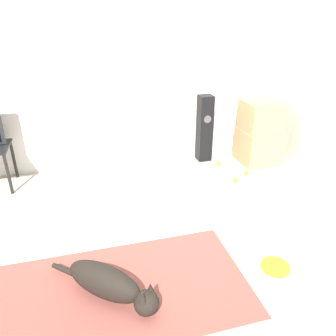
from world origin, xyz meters
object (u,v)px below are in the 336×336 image
at_px(floor_speaker, 204,129).
at_px(tennis_ball_near_speaker, 246,173).
at_px(cardboard_box_upper, 261,116).
at_px(frisbee, 275,266).
at_px(tennis_ball_by_boxes, 218,163).
at_px(dog, 110,284).
at_px(tennis_ball_loose_on_carpet, 235,180).
at_px(cardboard_box_lower, 259,146).

bearing_deg(floor_speaker, tennis_ball_near_speaker, -60.63).
bearing_deg(cardboard_box_upper, frisbee, -114.82).
bearing_deg(cardboard_box_upper, tennis_ball_near_speaker, -132.86).
bearing_deg(frisbee, tennis_ball_by_boxes, 80.13).
xyz_separation_m(dog, floor_speaker, (1.55, 2.18, 0.32)).
xyz_separation_m(floor_speaker, tennis_ball_by_boxes, (0.12, -0.27, -0.42)).
height_order(frisbee, floor_speaker, floor_speaker).
bearing_deg(floor_speaker, cardboard_box_upper, -20.88).
distance_m(floor_speaker, tennis_ball_loose_on_carpet, 0.89).
bearing_deg(frisbee, tennis_ball_loose_on_carpet, 76.57).
bearing_deg(cardboard_box_upper, dog, -139.37).
height_order(cardboard_box_upper, tennis_ball_loose_on_carpet, cardboard_box_upper).
distance_m(frisbee, tennis_ball_by_boxes, 1.99).
bearing_deg(dog, cardboard_box_upper, 40.63).
relative_size(cardboard_box_lower, tennis_ball_by_boxes, 7.82).
relative_size(cardboard_box_lower, floor_speaker, 0.57).
distance_m(floor_speaker, tennis_ball_by_boxes, 0.51).
relative_size(dog, cardboard_box_upper, 1.57).
xyz_separation_m(cardboard_box_upper, tennis_ball_loose_on_carpet, (-0.56, -0.51, -0.62)).
relative_size(cardboard_box_lower, cardboard_box_upper, 1.10).
bearing_deg(tennis_ball_near_speaker, cardboard_box_upper, 47.14).
xyz_separation_m(frisbee, cardboard_box_upper, (0.91, 1.96, 0.64)).
relative_size(cardboard_box_lower, tennis_ball_near_speaker, 7.82).
height_order(floor_speaker, tennis_ball_loose_on_carpet, floor_speaker).
relative_size(cardboard_box_upper, tennis_ball_loose_on_carpet, 7.09).
xyz_separation_m(tennis_ball_by_boxes, tennis_ball_near_speaker, (0.23, -0.36, 0.00)).
height_order(cardboard_box_lower, cardboard_box_upper, cardboard_box_upper).
xyz_separation_m(frisbee, floor_speaker, (0.22, 2.23, 0.44)).
height_order(floor_speaker, tennis_ball_by_boxes, floor_speaker).
distance_m(tennis_ball_by_boxes, tennis_ball_loose_on_carpet, 0.51).
bearing_deg(tennis_ball_loose_on_carpet, floor_speaker, 99.36).
relative_size(dog, cardboard_box_lower, 1.42).
distance_m(cardboard_box_lower, tennis_ball_loose_on_carpet, 0.79).
distance_m(dog, floor_speaker, 2.69).
bearing_deg(tennis_ball_by_boxes, cardboard_box_lower, 0.01).
xyz_separation_m(cardboard_box_upper, floor_speaker, (-0.69, 0.26, -0.20)).
xyz_separation_m(dog, tennis_ball_near_speaker, (1.90, 1.56, -0.10)).
xyz_separation_m(dog, tennis_ball_loose_on_carpet, (1.67, 1.41, -0.10)).
distance_m(cardboard_box_upper, tennis_ball_by_boxes, 0.84).
height_order(frisbee, tennis_ball_loose_on_carpet, tennis_ball_loose_on_carpet).
distance_m(cardboard_box_lower, floor_speaker, 0.79).
relative_size(cardboard_box_lower, tennis_ball_loose_on_carpet, 7.82).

